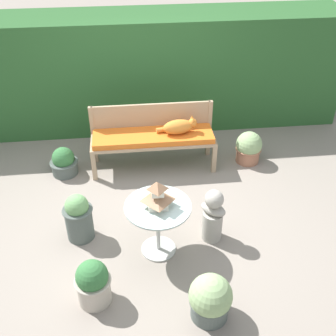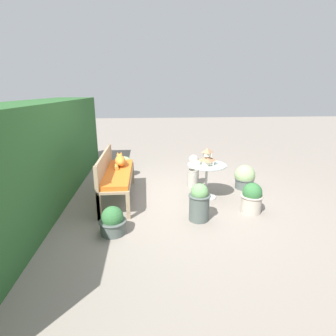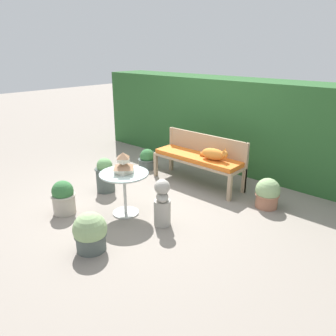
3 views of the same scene
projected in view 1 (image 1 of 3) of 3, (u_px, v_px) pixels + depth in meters
ground at (147, 216)px, 5.11m from camera, size 30.00×30.00×0.00m
foliage_hedge_back at (135, 71)px, 6.53m from camera, size 6.40×0.94×1.73m
garden_bench at (153, 139)px, 5.70m from camera, size 1.68×0.50×0.53m
bench_backrest at (152, 119)px, 5.78m from camera, size 1.68×0.06×0.86m
cat at (179, 127)px, 5.62m from camera, size 0.55×0.25×0.23m
patio_table at (158, 216)px, 4.37m from camera, size 0.70×0.70×0.64m
pagoda_birdhouse at (158, 196)px, 4.22m from camera, size 0.27×0.27×0.30m
garden_bust at (213, 216)px, 4.63m from camera, size 0.33×0.32×0.66m
potted_plant_table_far at (249, 148)px, 5.94m from camera, size 0.37×0.37×0.46m
potted_plant_patio_mid at (93, 283)px, 3.98m from camera, size 0.35×0.35×0.50m
potted_plant_bench_right at (64, 162)px, 5.73m from camera, size 0.38×0.38×0.40m
potted_plant_hedge_corner at (79, 217)px, 4.66m from camera, size 0.34×0.34×0.59m
potted_plant_path_edge at (210, 299)px, 3.85m from camera, size 0.41×0.41×0.48m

